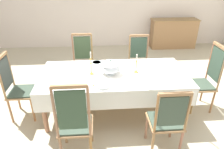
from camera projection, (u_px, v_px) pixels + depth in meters
The scene contains 17 objects.
ground at pixel (113, 105), 3.89m from camera, with size 8.13×6.63×0.04m, color #BFB79C.
dining_table at pixel (114, 77), 3.40m from camera, with size 2.39×1.11×0.76m.
tablecloth at pixel (114, 77), 3.40m from camera, with size 2.41×1.13×0.31m.
chair_south_a at pixel (75, 122), 2.55m from camera, with size 0.44×0.42×1.20m.
chair_north_a at pixel (83, 61), 4.26m from camera, with size 0.44×0.42×1.13m.
chair_south_b at pixel (167, 120), 2.66m from camera, with size 0.44×0.42×1.05m.
chair_north_b at pixel (139, 60), 4.35m from camera, with size 0.44×0.42×1.08m.
chair_head_west at pixel (17, 87), 3.35m from camera, with size 0.42×0.44×1.13m.
chair_head_east at pixel (206, 79), 3.54m from camera, with size 0.42×0.44×1.21m.
soup_tureen at pixel (110, 67), 3.30m from camera, with size 0.32×0.32×0.25m.
candlestick_west at pixel (91, 65), 3.27m from camera, with size 0.07×0.07×0.39m.
candlestick_east at pixel (136, 66), 3.33m from camera, with size 0.07×0.07×0.32m.
bowl_near_left at pixel (102, 86), 2.96m from camera, with size 0.19×0.19×0.04m.
bowl_near_right at pixel (97, 63), 3.68m from camera, with size 0.19×0.19×0.04m.
spoon_primary at pixel (94, 86), 2.98m from camera, with size 0.04×0.18×0.01m.
spoon_secondary at pixel (90, 63), 3.70m from camera, with size 0.06×0.17×0.01m.
sideboard at pixel (173, 33), 6.50m from camera, with size 1.44×0.48×0.90m.
Camera 1 is at (-0.25, -3.17, 2.30)m, focal length 32.71 mm.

